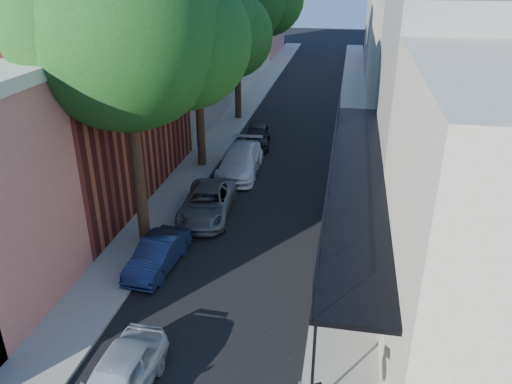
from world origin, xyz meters
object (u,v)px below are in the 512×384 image
at_px(parked_car_a, 118,380).
at_px(parked_car_d, 240,161).
at_px(parked_car_b, 158,254).
at_px(parked_car_e, 258,136).
at_px(oak_near, 139,32).
at_px(oak_mid, 205,29).
at_px(parked_car_c, 207,203).

distance_m(parked_car_a, parked_car_d, 14.94).
distance_m(parked_car_a, parked_car_b, 5.93).
relative_size(parked_car_b, parked_car_d, 0.71).
relative_size(parked_car_a, parked_car_e, 1.04).
bearing_deg(oak_near, oak_mid, 90.37).
relative_size(oak_near, parked_car_b, 3.34).
bearing_deg(parked_car_a, parked_car_d, 92.46).
xyz_separation_m(parked_car_a, parked_car_d, (-0.14, 14.94, 0.07)).
distance_m(oak_near, parked_car_a, 10.82).
height_order(oak_near, parked_car_c, oak_near).
height_order(oak_near, oak_mid, oak_near).
xyz_separation_m(parked_car_c, parked_car_d, (0.40, 4.91, 0.08)).
distance_m(parked_car_c, parked_car_e, 9.38).
bearing_deg(oak_mid, parked_car_a, -82.82).
xyz_separation_m(oak_near, parked_car_b, (0.77, -1.98, -7.32)).
distance_m(oak_near, parked_car_e, 13.82).
bearing_deg(parked_car_a, oak_near, 105.87).
distance_m(parked_car_c, parked_car_d, 4.92).
bearing_deg(parked_car_c, parked_car_a, -92.08).
height_order(oak_mid, parked_car_a, oak_mid).
height_order(parked_car_d, parked_car_e, parked_car_d).
xyz_separation_m(oak_mid, parked_car_d, (1.85, -0.83, -6.36)).
bearing_deg(parked_car_a, parked_car_c, 94.99).
relative_size(oak_mid, parked_car_b, 2.99).
relative_size(oak_near, parked_car_c, 2.59).
bearing_deg(parked_car_c, parked_car_e, 81.89).
xyz_separation_m(parked_car_d, parked_car_e, (0.09, 4.46, -0.10)).
relative_size(oak_mid, parked_car_a, 2.79).
relative_size(oak_near, oak_mid, 1.12).
xyz_separation_m(oak_near, parked_car_e, (1.89, 11.60, -7.28)).
distance_m(parked_car_a, parked_car_c, 10.04).
bearing_deg(parked_car_b, oak_near, 116.45).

